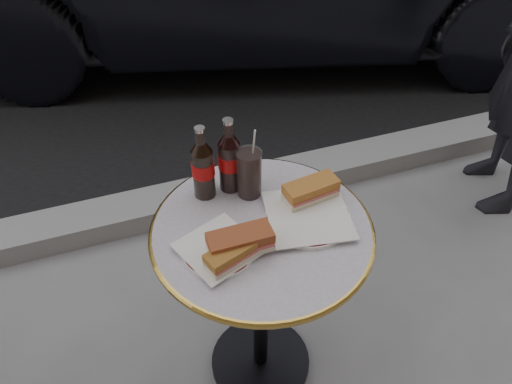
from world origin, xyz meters
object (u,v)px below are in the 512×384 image
object	(u,v)px
cola_bottle_right	(229,155)
cola_glass	(249,173)
bistro_table	(261,305)
cola_bottle_left	(202,162)
plate_right	(308,217)
plate_left	(219,250)

from	to	relation	value
cola_bottle_right	cola_glass	xyz separation A→B (m)	(0.04, -0.04, -0.04)
bistro_table	cola_glass	size ratio (longest dim) A/B	4.83
cola_bottle_right	cola_glass	size ratio (longest dim) A/B	1.59
bistro_table	cola_bottle_left	xyz separation A→B (m)	(-0.11, 0.18, 0.48)
plate_right	cola_glass	xyz separation A→B (m)	(-0.12, 0.16, 0.07)
cola_bottle_left	cola_bottle_right	xyz separation A→B (m)	(0.08, 0.01, 0.00)
plate_right	cola_bottle_left	world-z (taller)	cola_bottle_left
bistro_table	plate_right	size ratio (longest dim) A/B	3.08
plate_left	cola_glass	bearing A→B (deg)	51.69
plate_left	cola_glass	distance (m)	0.25
cola_bottle_right	bistro_table	bearing A→B (deg)	-80.36
plate_right	cola_bottle_left	xyz separation A→B (m)	(-0.24, 0.19, 0.11)
plate_left	cola_bottle_left	distance (m)	0.25
plate_left	plate_right	distance (m)	0.27
plate_right	cola_glass	distance (m)	0.21
bistro_table	cola_glass	bearing A→B (deg)	85.13
bistro_table	cola_glass	xyz separation A→B (m)	(0.01, 0.14, 0.44)
cola_bottle_right	cola_glass	world-z (taller)	cola_bottle_right
plate_left	cola_bottle_right	world-z (taller)	cola_bottle_right
bistro_table	plate_left	xyz separation A→B (m)	(-0.14, -0.04, 0.37)
plate_right	cola_bottle_right	distance (m)	0.28
bistro_table	cola_bottle_left	distance (m)	0.53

